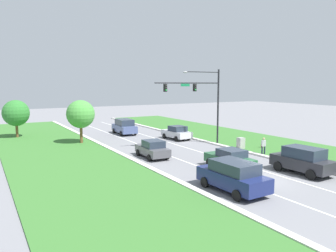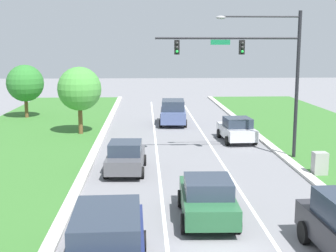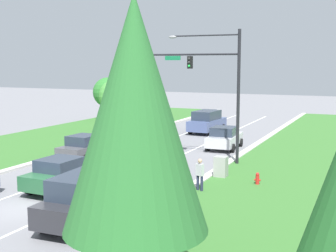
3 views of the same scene
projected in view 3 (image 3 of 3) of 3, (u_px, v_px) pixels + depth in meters
The scene contains 16 objects.
ground_plane at pixel (21, 208), 20.72m from camera, with size 160.00×160.00×0.00m, color slate.
curb_strip_right at pixel (133, 224), 18.40m from camera, with size 0.50×90.00×0.15m.
grass_verge_right at pixel (266, 247), 16.26m from camera, with size 10.00×90.00×0.08m.
lane_stripe_inner_right at pixel (54, 213), 19.99m from camera, with size 0.14×81.00×0.01m.
traffic_signal_mast at pixel (204, 75), 29.80m from camera, with size 8.22×0.41×8.45m.
forest_sedan at pixel (62, 174), 23.55m from camera, with size 2.22×4.45×1.68m.
graphite_sedan at pixel (85, 147), 31.19m from camera, with size 2.15×4.25×1.65m.
silver_sedan at pixel (224, 138), 34.99m from camera, with size 2.27×4.35×1.68m.
slate_blue_suv at pixel (207, 121), 43.09m from camera, with size 2.40×5.02×2.05m.
charcoal_suv at pixel (86, 198), 18.50m from camera, with size 2.30×4.72×2.05m.
utility_cabinet at pixel (221, 167), 26.12m from camera, with size 0.70×0.60×1.22m.
pedestrian at pixel (200, 174), 23.20m from camera, with size 0.43×0.34×1.69m.
fire_hydrant at pixel (257, 179), 24.48m from camera, with size 0.34×0.20×0.70m.
oak_near_left_tree at pixel (108, 92), 51.70m from camera, with size 3.30×3.30×4.83m.
conifer_far_right_tree at pixel (135, 114), 12.75m from camera, with size 4.09×4.09×8.26m.
oak_far_left_tree at pixel (117, 97), 41.87m from camera, with size 3.20×3.20×5.01m.
Camera 3 is at (14.21, -15.57, 6.38)m, focal length 50.00 mm.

